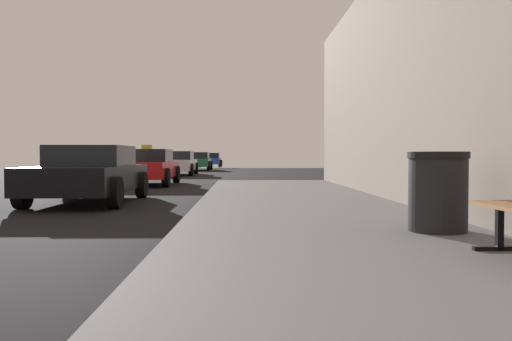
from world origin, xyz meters
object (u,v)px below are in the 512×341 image
at_px(car_black, 90,174).
at_px(car_red, 146,167).
at_px(trash_bin, 438,191).
at_px(car_white, 178,163).
at_px(car_blue, 211,160).
at_px(car_green, 198,161).

xyz_separation_m(car_black, car_red, (-0.03, 6.93, 0.00)).
height_order(trash_bin, car_red, car_red).
distance_m(trash_bin, car_white, 22.53).
height_order(trash_bin, car_blue, car_blue).
height_order(car_white, car_green, same).
height_order(car_white, car_blue, same).
xyz_separation_m(car_green, car_blue, (0.38, 9.35, 0.00)).
xyz_separation_m(car_black, car_blue, (0.62, 34.84, 0.00)).
relative_size(car_white, car_blue, 0.97).
distance_m(car_red, car_blue, 27.91).
xyz_separation_m(car_red, car_green, (0.27, 18.55, -0.00)).
relative_size(car_black, car_green, 0.99).
bearing_deg(trash_bin, car_black, 135.89).
distance_m(car_red, car_white, 9.31).
distance_m(trash_bin, car_blue, 40.69).
distance_m(trash_bin, car_green, 31.50).
bearing_deg(car_blue, car_green, 87.67).
relative_size(car_black, car_red, 1.00).
distance_m(car_green, car_blue, 9.36).
bearing_deg(car_white, car_black, 90.20).
height_order(car_red, car_white, car_red).
relative_size(car_black, car_blue, 0.92).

